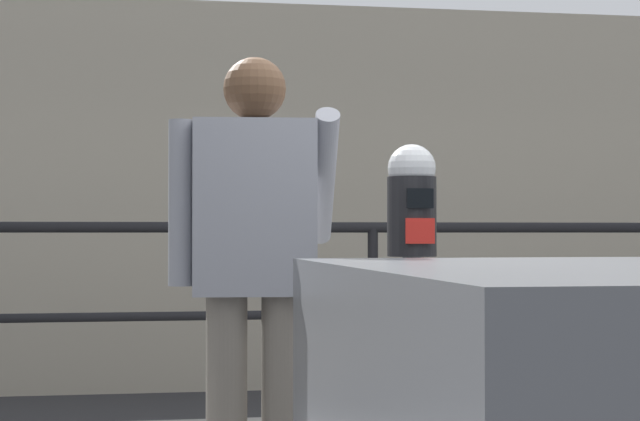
% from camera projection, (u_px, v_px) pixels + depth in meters
% --- Properties ---
extents(parking_meter, '(0.18, 0.19, 1.39)m').
position_uv_depth(parking_meter, '(412.00, 248.00, 3.98)').
color(parking_meter, slate).
rests_on(parking_meter, sidewalk_curb).
extents(pedestrian_at_meter, '(0.66, 0.52, 1.71)m').
position_uv_depth(pedestrian_at_meter, '(254.00, 258.00, 4.02)').
color(pedestrian_at_meter, slate).
rests_on(pedestrian_at_meter, sidewalk_curb).
extents(background_railing, '(24.06, 0.06, 1.13)m').
position_uv_depth(background_railing, '(373.00, 277.00, 6.39)').
color(background_railing, black).
rests_on(background_railing, sidewalk_curb).
extents(backdrop_wall, '(32.00, 0.50, 2.95)m').
position_uv_depth(backdrop_wall, '(307.00, 197.00, 8.75)').
color(backdrop_wall, '#ADA38E').
rests_on(backdrop_wall, ground).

